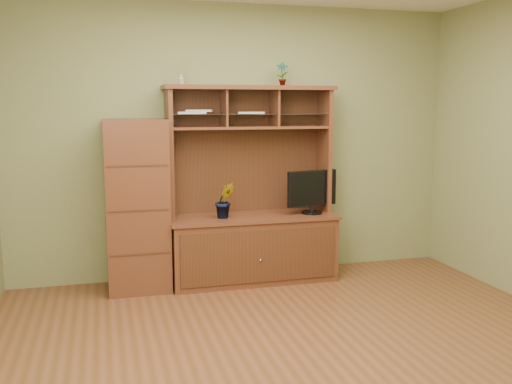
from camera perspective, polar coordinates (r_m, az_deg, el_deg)
name	(u,v)px	position (r m, az deg, el deg)	size (l,w,h in m)	color
room	(306,160)	(3.83, 5.06, 3.20)	(4.54, 4.04, 2.74)	#5A3319
media_hutch	(252,228)	(5.62, -0.43, -3.58)	(1.66, 0.61, 1.90)	#4A2415
monitor	(312,191)	(5.66, 5.64, 0.10)	(0.54, 0.21, 0.43)	black
orchid_plant	(225,201)	(5.42, -3.14, -0.86)	(0.19, 0.15, 0.34)	#24591E
top_plant	(282,74)	(5.66, 2.62, 11.71)	(0.12, 0.08, 0.23)	#2B6423
reed_diffuser	(181,73)	(5.44, -7.54, 11.68)	(0.05, 0.05, 0.27)	silver
magazines	(214,112)	(5.49, -4.21, 7.97)	(0.86, 0.25, 0.04)	silver
side_cabinet	(137,206)	(5.39, -11.81, -1.33)	(0.57, 0.52, 1.59)	#4A2415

